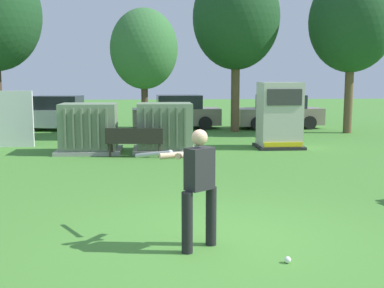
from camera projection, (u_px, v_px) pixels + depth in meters
The scene contains 13 objects.
ground_plane at pixel (220, 240), 7.39m from camera, with size 96.00×96.00×0.00m, color #478433.
transformer_west at pixel (89, 129), 15.90m from camera, with size 2.10×1.70×1.62m.
transformer_mid_west at pixel (165, 128), 16.14m from camera, with size 2.10×1.70×1.62m.
generator_enclosure at pixel (279, 116), 16.89m from camera, with size 1.60×1.40×2.30m.
park_bench at pixel (135, 140), 15.01m from camera, with size 1.84×0.62×0.92m.
batter at pixel (197, 182), 6.91m from camera, with size 1.22×1.40×1.74m.
sports_ball at pixel (288, 260), 6.45m from camera, with size 0.09×0.09×0.09m, color white.
tree_center_left at pixel (144, 49), 19.62m from camera, with size 2.75×2.75×5.25m.
tree_center_right at pixel (236, 18), 21.50m from camera, with size 3.88×3.88×7.42m.
tree_right at pixel (352, 22), 20.99m from camera, with size 3.71×3.71×7.09m.
parked_car_leftmost at pixel (56, 114), 22.74m from camera, with size 4.38×2.31×1.62m.
parked_car_left_of_center at pixel (177, 113), 23.48m from camera, with size 4.29×2.10×1.62m.
parked_car_right_of_center at pixel (278, 113), 23.64m from camera, with size 4.34×2.21×1.62m.
Camera 1 is at (-1.03, -7.06, 2.46)m, focal length 45.19 mm.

